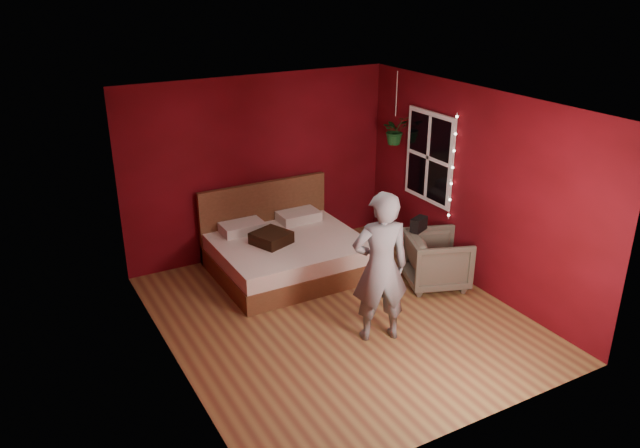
% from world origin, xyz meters
% --- Properties ---
extents(floor, '(4.50, 4.50, 0.00)m').
position_xyz_m(floor, '(0.00, 0.00, 0.00)').
color(floor, olive).
rests_on(floor, ground).
extents(room_walls, '(4.04, 4.54, 2.62)m').
position_xyz_m(room_walls, '(0.00, 0.00, 1.68)').
color(room_walls, maroon).
rests_on(room_walls, ground).
extents(window, '(0.05, 0.97, 1.27)m').
position_xyz_m(window, '(1.97, 0.90, 1.50)').
color(window, white).
rests_on(window, room_walls).
extents(fairy_lights, '(0.04, 0.04, 1.45)m').
position_xyz_m(fairy_lights, '(1.94, 0.37, 1.50)').
color(fairy_lights, silver).
rests_on(fairy_lights, room_walls).
extents(bed, '(1.97, 1.68, 1.08)m').
position_xyz_m(bed, '(0.00, 1.45, 0.28)').
color(bed, brown).
rests_on(bed, ground).
extents(person, '(0.74, 0.60, 1.77)m').
position_xyz_m(person, '(0.17, -0.59, 0.88)').
color(person, slate).
rests_on(person, ground).
extents(armchair, '(1.01, 0.99, 0.72)m').
position_xyz_m(armchair, '(1.55, 0.10, 0.36)').
color(armchair, '#5C5748').
rests_on(armchair, ground).
extents(handbag, '(0.28, 0.22, 0.18)m').
position_xyz_m(handbag, '(1.41, 0.34, 0.81)').
color(handbag, black).
rests_on(handbag, armchair).
extents(throw_pillow, '(0.57, 0.57, 0.16)m').
position_xyz_m(throw_pillow, '(-0.24, 1.38, 0.57)').
color(throw_pillow, black).
rests_on(throw_pillow, bed).
extents(hanging_plant, '(0.40, 0.35, 1.04)m').
position_xyz_m(hanging_plant, '(1.82, 1.53, 1.76)').
color(hanging_plant, silver).
rests_on(hanging_plant, room_walls).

